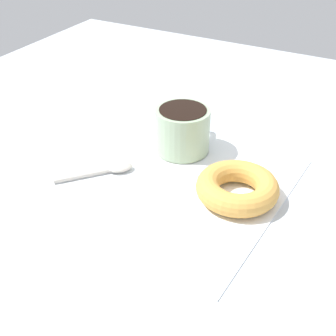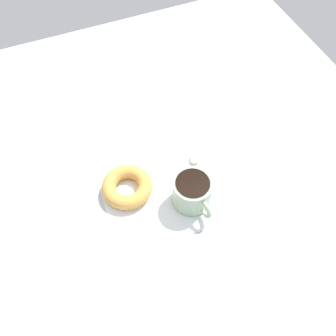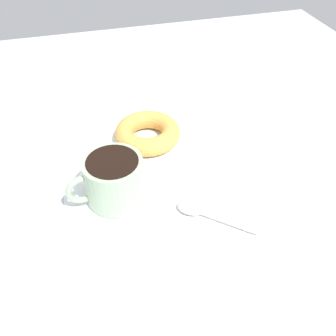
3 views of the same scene
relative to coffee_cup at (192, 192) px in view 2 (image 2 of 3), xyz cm
name	(u,v)px [view 2 (image 2 of 3)]	position (x,y,z in cm)	size (l,w,h in cm)	color
ground_plane	(163,181)	(-7.71, -3.66, -4.94)	(120.00, 120.00, 2.00)	#B2BCC6
napkin	(168,173)	(-8.56, -2.05, -3.79)	(31.78, 31.78, 0.30)	white
coffee_cup	(192,192)	(0.00, 0.00, 0.00)	(11.17, 8.42, 7.00)	#9EB793
donut	(127,186)	(-7.76, -12.16, -2.06)	(11.19, 11.19, 3.16)	gold
spoon	(197,153)	(-10.76, 6.23, -3.23)	(9.72, 8.76, 0.90)	#B7B2A8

